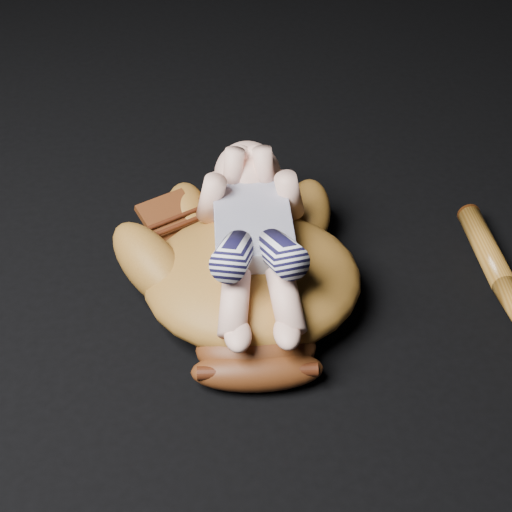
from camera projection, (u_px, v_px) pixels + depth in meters
The scene contains 3 objects.
baseball_glove at pixel (252, 270), 1.10m from camera, with size 0.38×0.44×0.14m, color brown, non-canonical shape.
newborn_baby at pixel (255, 234), 1.07m from camera, with size 0.18×0.38×0.15m, color #E3A892, non-canonical shape.
baseball_bat at pixel (509, 295), 1.13m from camera, with size 0.04×0.39×0.04m, color brown, non-canonical shape.
Camera 1 is at (-0.28, -0.83, 0.79)m, focal length 55.00 mm.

